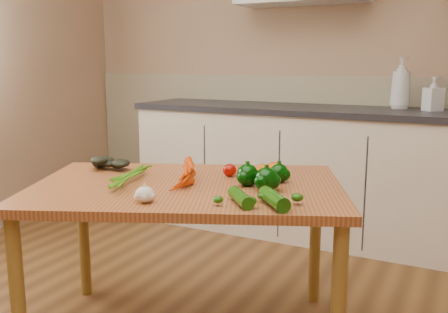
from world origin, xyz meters
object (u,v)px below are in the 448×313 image
object	(u,v)px
table	(187,201)
zucchini_b	(241,198)
tomato_c	(273,169)
pepper_c	(266,179)
leafy_greens	(111,159)
garlic_bulb	(145,195)
zucchini_a	(274,199)
carrot_bunch	(168,175)
tomato_b	(263,170)
soap_bottle_a	(401,83)
pepper_b	(279,173)
soap_bottle_b	(434,94)
pepper_a	(248,175)
tomato_a	(230,170)

from	to	relation	value
table	zucchini_b	distance (m)	0.39
tomato_c	pepper_c	bearing A→B (deg)	-74.96
table	leafy_greens	world-z (taller)	leafy_greens
garlic_bulb	tomato_c	world-z (taller)	tomato_c
pepper_c	zucchini_a	size ratio (longest dim) A/B	0.53
carrot_bunch	tomato_b	bearing A→B (deg)	20.71
table	zucchini_a	world-z (taller)	zucchini_a
soap_bottle_a	pepper_b	bearing A→B (deg)	108.44
soap_bottle_b	pepper_a	bearing A→B (deg)	118.04
soap_bottle_a	zucchini_b	bearing A→B (deg)	110.40
tomato_a	zucchini_a	bearing A→B (deg)	-45.33
tomato_a	pepper_c	bearing A→B (deg)	-33.67
table	zucchini_a	distance (m)	0.49
carrot_bunch	zucchini_b	size ratio (longest dim) A/B	1.41
soap_bottle_a	soap_bottle_b	bearing A→B (deg)	-169.46
soap_bottle_a	pepper_c	xyz separation A→B (m)	(-0.27, -1.63, -0.32)
garlic_bulb	zucchini_b	distance (m)	0.35
zucchini_a	tomato_b	bearing A→B (deg)	117.00
leafy_greens	garlic_bulb	distance (m)	0.64
table	carrot_bunch	bearing A→B (deg)	169.24
zucchini_a	zucchini_b	distance (m)	0.12
pepper_b	pepper_c	distance (m)	0.16
soap_bottle_b	pepper_a	world-z (taller)	soap_bottle_b
zucchini_a	leafy_greens	bearing A→B (deg)	165.46
tomato_c	soap_bottle_a	bearing A→B (deg)	76.04
soap_bottle_b	pepper_c	distance (m)	1.66
pepper_b	tomato_c	xyz separation A→B (m)	(-0.06, 0.10, -0.01)
pepper_b	tomato_a	bearing A→B (deg)	178.76
soap_bottle_b	garlic_bulb	xyz separation A→B (m)	(-0.81, -1.92, -0.28)
tomato_b	zucchini_a	world-z (taller)	same
soap_bottle_b	tomato_b	world-z (taller)	soap_bottle_b
soap_bottle_b	zucchini_b	distance (m)	1.87
zucchini_b	garlic_bulb	bearing A→B (deg)	-156.64
tomato_a	tomato_c	bearing A→B (deg)	27.35
soap_bottle_a	zucchini_a	size ratio (longest dim) A/B	1.87
soap_bottle_b	garlic_bulb	bearing A→B (deg)	115.99
tomato_a	zucchini_b	bearing A→B (deg)	-58.65
table	tomato_b	bearing A→B (deg)	27.49
tomato_b	leafy_greens	bearing A→B (deg)	-165.15
soap_bottle_a	pepper_a	world-z (taller)	soap_bottle_a
carrot_bunch	pepper_a	size ratio (longest dim) A/B	2.66
tomato_b	soap_bottle_a	bearing A→B (deg)	74.53
garlic_bulb	soap_bottle_b	bearing A→B (deg)	67.01
soap_bottle_b	carrot_bunch	size ratio (longest dim) A/B	0.89
soap_bottle_a	pepper_b	xyz separation A→B (m)	(-0.28, -1.47, -0.33)
pepper_a	tomato_a	distance (m)	0.19
tomato_a	zucchini_a	world-z (taller)	tomato_a
pepper_c	tomato_b	bearing A→B (deg)	115.09
tomato_b	carrot_bunch	bearing A→B (deg)	-136.14
soap_bottle_b	leafy_greens	world-z (taller)	soap_bottle_b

